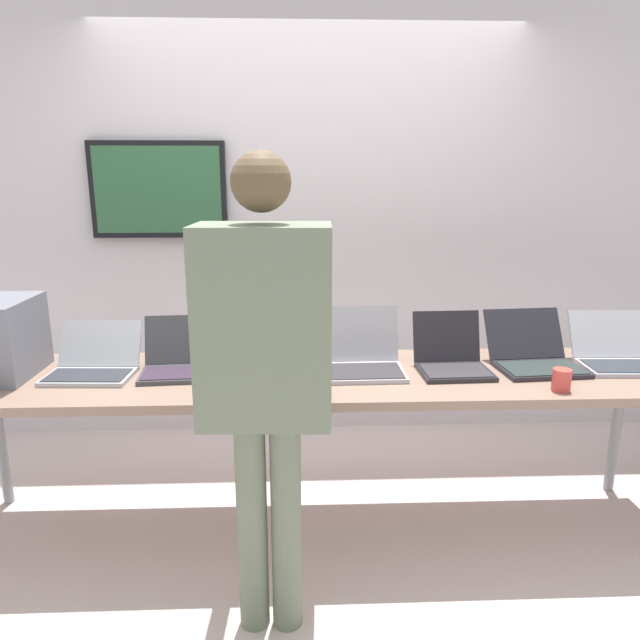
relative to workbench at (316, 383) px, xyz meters
The scene contains 12 objects.
ground 0.74m from the workbench, ahead, with size 8.00×8.00×0.04m, color beige.
back_wall 1.29m from the workbench, 91.07° to the left, with size 8.00×0.11×2.67m.
workbench is the anchor object (origin of this frame).
laptop_station_0 1.01m from the workbench, behind, with size 0.39×0.34×0.22m.
laptop_station_1 0.65m from the workbench, behind, with size 0.32×0.33×0.24m.
laptop_station_2 0.25m from the workbench, 166.26° to the left, with size 0.39×0.35×0.27m.
laptop_station_3 0.25m from the workbench, 10.78° to the left, with size 0.36×0.35×0.27m.
laptop_station_4 0.64m from the workbench, ahead, with size 0.33×0.33×0.25m.
laptop_station_5 1.03m from the workbench, ahead, with size 0.40×0.41×0.24m.
laptop_station_6 1.44m from the workbench, ahead, with size 0.38×0.37×0.23m.
person 0.73m from the workbench, 106.93° to the right, with size 0.45×0.60×1.72m.
coffee_mug 1.05m from the workbench, 13.81° to the right, with size 0.08×0.08×0.09m.
Camera 1 is at (-0.08, -2.47, 1.64)m, focal length 32.27 mm.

